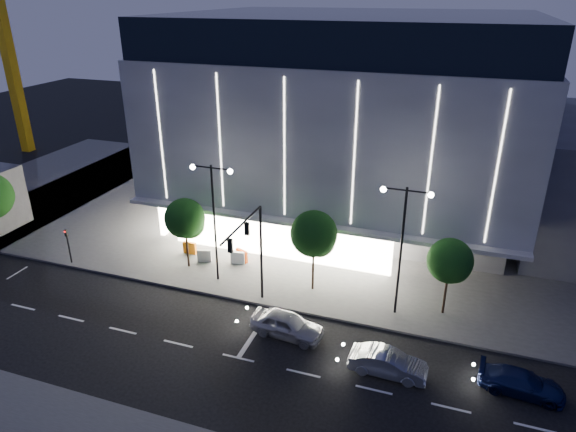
# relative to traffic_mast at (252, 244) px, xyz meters

# --- Properties ---
(ground) EXTENTS (160.00, 160.00, 0.00)m
(ground) POSITION_rel_traffic_mast_xyz_m (-1.00, -3.34, -5.03)
(ground) COLOR black
(ground) RESTS_ON ground
(sidewalk_museum) EXTENTS (70.00, 40.00, 0.15)m
(sidewalk_museum) POSITION_rel_traffic_mast_xyz_m (4.00, 20.66, -4.95)
(sidewalk_museum) COLOR #474747
(sidewalk_museum) RESTS_ON ground
(museum) EXTENTS (30.00, 25.80, 18.00)m
(museum) POSITION_rel_traffic_mast_xyz_m (1.98, 18.97, 4.25)
(museum) COLOR #4C4C51
(museum) RESTS_ON ground
(traffic_mast) EXTENTS (0.33, 5.89, 7.07)m
(traffic_mast) POSITION_rel_traffic_mast_xyz_m (0.00, 0.00, 0.00)
(traffic_mast) COLOR black
(traffic_mast) RESTS_ON ground
(street_lamp_west) EXTENTS (3.16, 0.36, 9.00)m
(street_lamp_west) POSITION_rel_traffic_mast_xyz_m (-4.00, 2.66, 0.93)
(street_lamp_west) COLOR black
(street_lamp_west) RESTS_ON ground
(street_lamp_east) EXTENTS (3.16, 0.36, 9.00)m
(street_lamp_east) POSITION_rel_traffic_mast_xyz_m (9.00, 2.66, 0.93)
(street_lamp_east) COLOR black
(street_lamp_east) RESTS_ON ground
(ped_signal_far) EXTENTS (0.22, 0.24, 3.00)m
(ped_signal_far) POSITION_rel_traffic_mast_xyz_m (-16.00, 1.16, -3.14)
(ped_signal_far) COLOR black
(ped_signal_far) RESTS_ON ground
(tree_left) EXTENTS (3.02, 3.02, 5.72)m
(tree_left) POSITION_rel_traffic_mast_xyz_m (-6.97, 3.68, -0.99)
(tree_left) COLOR black
(tree_left) RESTS_ON ground
(tree_mid) EXTENTS (3.25, 3.25, 6.15)m
(tree_mid) POSITION_rel_traffic_mast_xyz_m (3.03, 3.68, -0.69)
(tree_mid) COLOR black
(tree_mid) RESTS_ON ground
(tree_right) EXTENTS (2.91, 2.91, 5.51)m
(tree_right) POSITION_rel_traffic_mast_xyz_m (12.03, 3.68, -1.14)
(tree_right) COLOR black
(tree_right) RESTS_ON ground
(car_lead) EXTENTS (4.81, 2.33, 1.58)m
(car_lead) POSITION_rel_traffic_mast_xyz_m (2.98, -1.85, -4.24)
(car_lead) COLOR #A7A9AF
(car_lead) RESTS_ON ground
(car_second) EXTENTS (4.37, 1.61, 1.43)m
(car_second) POSITION_rel_traffic_mast_xyz_m (9.46, -3.29, -4.31)
(car_second) COLOR #B9BEC2
(car_second) RESTS_ON ground
(car_third) EXTENTS (4.49, 2.08, 1.27)m
(car_third) POSITION_rel_traffic_mast_xyz_m (16.41, -2.42, -4.39)
(car_third) COLOR #141D4B
(car_third) RESTS_ON ground
(barrier_a) EXTENTS (1.10, 0.26, 1.00)m
(barrier_a) POSITION_rel_traffic_mast_xyz_m (-7.94, 5.54, -4.38)
(barrier_a) COLOR orange
(barrier_a) RESTS_ON sidewalk_museum
(barrier_b) EXTENTS (1.13, 0.55, 1.00)m
(barrier_b) POSITION_rel_traffic_mast_xyz_m (-6.19, 4.73, -4.38)
(barrier_b) COLOR #BABABA
(barrier_b) RESTS_ON sidewalk_museum
(barrier_c) EXTENTS (1.11, 0.65, 1.00)m
(barrier_c) POSITION_rel_traffic_mast_xyz_m (-3.43, 5.73, -4.38)
(barrier_c) COLOR #D8400C
(barrier_c) RESTS_ON sidewalk_museum
(barrier_d) EXTENTS (1.13, 0.43, 1.00)m
(barrier_d) POSITION_rel_traffic_mast_xyz_m (-3.58, 5.29, -4.38)
(barrier_d) COLOR silver
(barrier_d) RESTS_ON sidewalk_museum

